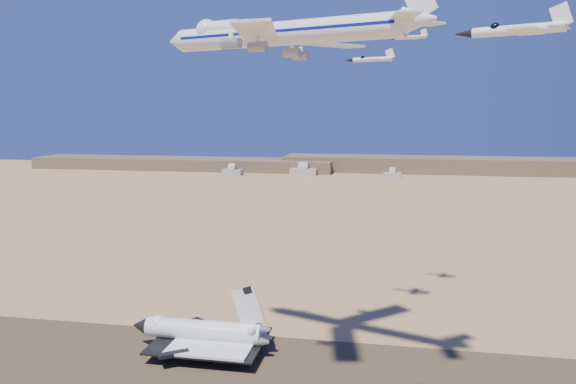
% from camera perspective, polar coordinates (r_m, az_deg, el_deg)
% --- Properties ---
extents(ground, '(1200.00, 1200.00, 0.00)m').
position_cam_1_polar(ground, '(169.19, -4.22, -17.62)').
color(ground, tan).
rests_on(ground, ground).
extents(runway, '(600.00, 50.00, 0.06)m').
position_cam_1_polar(runway, '(169.17, -4.22, -17.61)').
color(runway, brown).
rests_on(runway, ground).
extents(ridgeline, '(960.00, 90.00, 18.00)m').
position_cam_1_polar(ridgeline, '(677.99, 12.69, 2.53)').
color(ridgeline, brown).
rests_on(ridgeline, ground).
extents(hangars, '(200.50, 29.50, 30.00)m').
position_cam_1_polar(hangars, '(637.63, 1.14, 2.12)').
color(hangars, '#BAB3A4').
rests_on(hangars, ground).
extents(shuttle, '(44.30, 27.08, 21.89)m').
position_cam_1_polar(shuttle, '(180.20, -8.69, -13.97)').
color(shuttle, white).
rests_on(shuttle, runway).
extents(carrier_747, '(73.25, 54.28, 18.44)m').
position_cam_1_polar(carrier_747, '(143.81, -1.38, 15.76)').
color(carrier_747, white).
extents(crew_a, '(0.44, 0.63, 1.64)m').
position_cam_1_polar(crew_a, '(172.87, -7.38, -16.76)').
color(crew_a, '#E1550D').
rests_on(crew_a, runway).
extents(crew_b, '(0.91, 0.99, 1.77)m').
position_cam_1_polar(crew_b, '(172.21, -6.66, -16.82)').
color(crew_b, '#E1550D').
rests_on(crew_b, runway).
extents(crew_c, '(1.23, 0.97, 1.88)m').
position_cam_1_polar(crew_c, '(174.02, -5.24, -16.50)').
color(crew_c, '#E1550D').
rests_on(crew_c, runway).
extents(chase_jet_b, '(14.47, 8.69, 3.75)m').
position_cam_1_polar(chase_jet_b, '(83.26, 22.09, 15.04)').
color(chase_jet_b, white).
extents(chase_jet_e, '(15.89, 9.05, 4.01)m').
position_cam_1_polar(chase_jet_e, '(183.51, 8.48, 13.20)').
color(chase_jet_e, white).
extents(chase_jet_f, '(13.45, 7.79, 3.42)m').
position_cam_1_polar(chase_jet_f, '(204.94, 12.23, 15.11)').
color(chase_jet_f, white).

